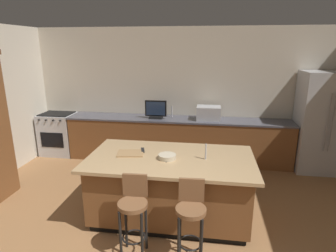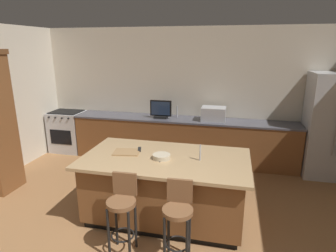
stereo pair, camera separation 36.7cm
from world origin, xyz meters
The scene contains 15 objects.
wall_back centered at (0.00, 4.07, 1.39)m, with size 6.91×0.12×2.77m, color beige.
counter_back centered at (-0.06, 3.69, 0.46)m, with size 4.68×0.62×0.92m.
kitchen_island centered at (0.07, 1.58, 0.47)m, with size 2.28×1.25×0.92m.
refrigerator centered at (2.71, 3.62, 0.97)m, with size 0.86×0.78×1.94m.
range_oven centered at (-2.78, 3.69, 0.47)m, with size 0.74×0.63×0.94m.
microwave centered at (0.57, 3.69, 1.06)m, with size 0.48×0.36×0.28m, color #B7BABF.
tv_monitor centered at (-0.52, 3.64, 1.10)m, with size 0.45×0.16×0.38m.
sink_faucet_back centered at (-0.20, 3.79, 1.04)m, with size 0.02×0.02×0.24m, color #B2B2B7.
sink_faucet_island centered at (0.55, 1.58, 1.03)m, with size 0.02×0.02×0.22m, color #B2B2B7.
bar_stool_left centered at (-0.24, 0.76, 0.58)m, with size 0.34×0.34×0.97m.
bar_stool_right centered at (0.42, 0.76, 0.58)m, with size 0.34×0.34×0.96m.
fruit_bowl centered at (0.04, 1.52, 0.95)m, with size 0.24×0.24×0.06m, color beige.
cell_phone centered at (0.03, 1.47, 0.92)m, with size 0.07×0.15×0.01m, color black.
tv_remote centered at (-0.36, 1.76, 0.93)m, with size 0.04×0.17×0.02m, color black.
cutting_board centered at (-0.51, 1.62, 0.92)m, with size 0.36×0.27×0.02m, color #A87F51.
Camera 1 is at (0.57, -1.99, 2.38)m, focal length 30.18 mm.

